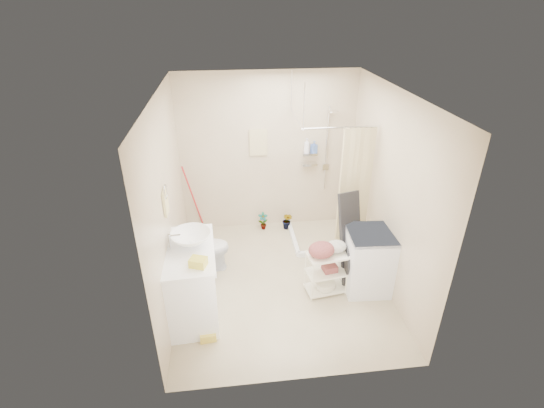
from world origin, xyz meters
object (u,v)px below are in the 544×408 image
(washing_machine, at_px, (368,260))
(laundry_rack, at_px, (326,269))
(vanity, at_px, (192,282))
(toilet, at_px, (205,249))

(washing_machine, bearing_deg, laundry_rack, -173.74)
(vanity, xyz_separation_m, toilet, (0.12, 0.89, -0.13))
(toilet, distance_m, laundry_rack, 1.75)
(washing_machine, xyz_separation_m, laundry_rack, (-0.57, -0.03, -0.07))
(toilet, xyz_separation_m, washing_machine, (2.18, -0.67, 0.08))
(toilet, height_order, laundry_rack, laundry_rack)
(washing_machine, relative_size, laundry_rack, 1.21)
(vanity, xyz_separation_m, laundry_rack, (1.73, 0.20, -0.12))
(vanity, relative_size, laundry_rack, 1.51)
(vanity, height_order, washing_machine, vanity)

